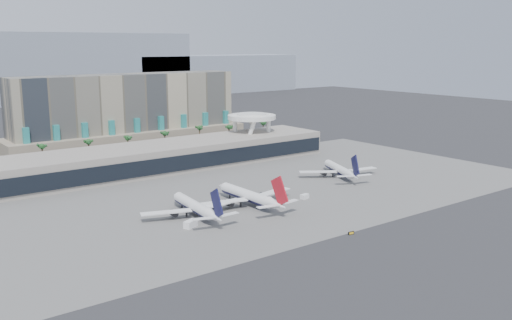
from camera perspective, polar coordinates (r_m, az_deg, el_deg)
ground at (r=191.01m, az=7.32°, el=-6.45°), size 900.00×900.00×0.00m
apron_pad at (r=231.66m, az=-2.26°, el=-3.14°), size 260.00×130.00×0.06m
mountain_ridge at (r=619.44m, az=-22.86°, el=7.98°), size 680.00×60.00×70.00m
hotel at (r=335.83m, az=-12.67°, el=4.09°), size 140.00×30.00×42.00m
terminal at (r=275.87m, az=-8.83°, el=0.50°), size 170.00×32.50×14.50m
saucer_structure at (r=308.42m, az=-0.43°, el=4.04°), size 26.00×26.00×21.89m
palm_row at (r=309.13m, az=-10.83°, el=2.36°), size 157.80×2.80×13.10m
airliner_left at (r=198.83m, az=-6.09°, el=-4.66°), size 38.24×39.56×13.67m
airliner_centre at (r=210.49m, az=-0.70°, el=-3.61°), size 41.22×42.38×14.64m
airliner_right at (r=258.38m, az=8.38°, el=-0.96°), size 35.12×36.21×13.24m
service_vehicle_a at (r=187.70m, az=-6.57°, el=-6.37°), size 5.43×4.15×2.38m
service_vehicle_b at (r=221.07m, az=4.88°, el=-3.66°), size 3.81×2.65×1.79m
taxiway_sign at (r=182.48m, az=9.49°, el=-7.22°), size 2.23×0.62×1.00m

